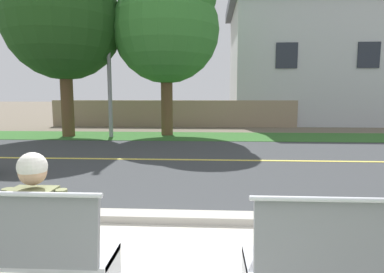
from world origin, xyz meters
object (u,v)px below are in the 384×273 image
streetlamp (109,23)px  shade_tree_far_left (66,12)px  bench_right (380,265)px  shade_tree_left (169,21)px  seated_person_olive (42,220)px

streetlamp → shade_tree_far_left: streetlamp is taller
bench_right → shade_tree_left: shade_tree_left is taller
streetlamp → shade_tree_far_left: (-1.66, -0.13, 0.42)m
shade_tree_far_left → shade_tree_left: 4.02m
bench_right → shade_tree_far_left: bearing=123.1°
seated_person_olive → shade_tree_far_left: 11.98m
seated_person_olive → shade_tree_left: bearing=91.6°
seated_person_olive → shade_tree_left: (-0.30, 11.01, 3.95)m
shade_tree_far_left → shade_tree_left: size_ratio=1.06×
shade_tree_left → streetlamp: bearing=-167.5°
bench_right → streetlamp: 12.53m
streetlamp → shade_tree_left: size_ratio=1.11×
bench_right → seated_person_olive: 2.62m
seated_person_olive → streetlamp: bearing=103.9°
bench_right → shade_tree_far_left: shade_tree_far_left is taller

